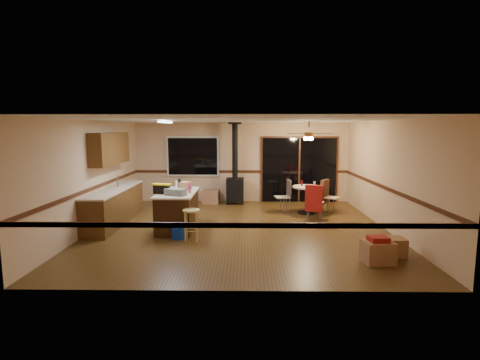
{
  "coord_description": "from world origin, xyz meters",
  "views": [
    {
      "loc": [
        0.14,
        -8.8,
        2.4
      ],
      "look_at": [
        0.0,
        0.3,
        1.15
      ],
      "focal_mm": 28.0,
      "sensor_mm": 36.0,
      "label": 1
    }
  ],
  "objects_px": {
    "bar_stool": "(191,225)",
    "chair_near": "(314,198)",
    "chair_left": "(286,192)",
    "chair_right": "(326,192)",
    "blue_bucket": "(178,233)",
    "wood_stove": "(235,181)",
    "toolbox_black": "(162,189)",
    "toolbox_grey": "(176,192)",
    "dining_table": "(307,195)",
    "box_under_window": "(211,197)",
    "box_corner_a": "(378,252)",
    "kitchen_island": "(178,210)",
    "box_corner_b": "(392,247)"
  },
  "relations": [
    {
      "from": "kitchen_island",
      "to": "box_corner_b",
      "type": "bearing_deg",
      "value": -23.32
    },
    {
      "from": "toolbox_grey",
      "to": "toolbox_black",
      "type": "distance_m",
      "value": 0.41
    },
    {
      "from": "blue_bucket",
      "to": "dining_table",
      "type": "distance_m",
      "value": 4.15
    },
    {
      "from": "chair_right",
      "to": "kitchen_island",
      "type": "bearing_deg",
      "value": -154.76
    },
    {
      "from": "bar_stool",
      "to": "dining_table",
      "type": "height_order",
      "value": "dining_table"
    },
    {
      "from": "bar_stool",
      "to": "chair_near",
      "type": "height_order",
      "value": "chair_near"
    },
    {
      "from": "box_under_window",
      "to": "box_corner_a",
      "type": "bearing_deg",
      "value": -56.86
    },
    {
      "from": "toolbox_black",
      "to": "chair_right",
      "type": "xyz_separation_m",
      "value": [
        4.26,
        2.08,
        -0.4
      ]
    },
    {
      "from": "chair_left",
      "to": "chair_right",
      "type": "distance_m",
      "value": 1.14
    },
    {
      "from": "toolbox_grey",
      "to": "dining_table",
      "type": "xyz_separation_m",
      "value": [
        3.36,
        2.13,
        -0.44
      ]
    },
    {
      "from": "bar_stool",
      "to": "box_corner_a",
      "type": "height_order",
      "value": "bar_stool"
    },
    {
      "from": "bar_stool",
      "to": "box_under_window",
      "type": "xyz_separation_m",
      "value": [
        0.05,
        4.02,
        -0.12
      ]
    },
    {
      "from": "chair_left",
      "to": "chair_right",
      "type": "bearing_deg",
      "value": 1.63
    },
    {
      "from": "toolbox_grey",
      "to": "box_corner_b",
      "type": "xyz_separation_m",
      "value": [
        4.39,
        -1.49,
        -0.8
      ]
    },
    {
      "from": "bar_stool",
      "to": "chair_near",
      "type": "bearing_deg",
      "value": 30.82
    },
    {
      "from": "blue_bucket",
      "to": "box_under_window",
      "type": "height_order",
      "value": "box_under_window"
    },
    {
      "from": "wood_stove",
      "to": "box_corner_b",
      "type": "distance_m",
      "value": 5.89
    },
    {
      "from": "toolbox_grey",
      "to": "chair_right",
      "type": "relative_size",
      "value": 0.66
    },
    {
      "from": "toolbox_black",
      "to": "chair_right",
      "type": "distance_m",
      "value": 4.76
    },
    {
      "from": "toolbox_black",
      "to": "box_corner_a",
      "type": "xyz_separation_m",
      "value": [
        4.34,
        -2.05,
        -0.8
      ]
    },
    {
      "from": "wood_stove",
      "to": "box_corner_a",
      "type": "distance_m",
      "value": 6.0
    },
    {
      "from": "chair_right",
      "to": "chair_near",
      "type": "bearing_deg",
      "value": -116.99
    },
    {
      "from": "chair_right",
      "to": "box_corner_b",
      "type": "distance_m",
      "value": 3.82
    },
    {
      "from": "box_corner_a",
      "to": "bar_stool",
      "type": "bearing_deg",
      "value": 159.26
    },
    {
      "from": "toolbox_black",
      "to": "kitchen_island",
      "type": "bearing_deg",
      "value": 34.4
    },
    {
      "from": "toolbox_grey",
      "to": "box_corner_a",
      "type": "relative_size",
      "value": 0.89
    },
    {
      "from": "kitchen_island",
      "to": "toolbox_grey",
      "type": "relative_size",
      "value": 3.63
    },
    {
      "from": "bar_stool",
      "to": "box_corner_a",
      "type": "bearing_deg",
      "value": -20.74
    },
    {
      "from": "toolbox_grey",
      "to": "toolbox_black",
      "type": "relative_size",
      "value": 1.3
    },
    {
      "from": "wood_stove",
      "to": "toolbox_black",
      "type": "height_order",
      "value": "wood_stove"
    },
    {
      "from": "kitchen_island",
      "to": "toolbox_black",
      "type": "relative_size",
      "value": 4.73
    },
    {
      "from": "box_under_window",
      "to": "box_corner_a",
      "type": "height_order",
      "value": "box_under_window"
    },
    {
      "from": "wood_stove",
      "to": "dining_table",
      "type": "relative_size",
      "value": 2.95
    },
    {
      "from": "chair_near",
      "to": "box_under_window",
      "type": "bearing_deg",
      "value": 142.19
    },
    {
      "from": "box_corner_a",
      "to": "box_corner_b",
      "type": "height_order",
      "value": "box_corner_a"
    },
    {
      "from": "bar_stool",
      "to": "box_under_window",
      "type": "height_order",
      "value": "bar_stool"
    },
    {
      "from": "chair_left",
      "to": "box_under_window",
      "type": "relative_size",
      "value": 0.96
    },
    {
      "from": "blue_bucket",
      "to": "wood_stove",
      "type": "bearing_deg",
      "value": 73.54
    },
    {
      "from": "toolbox_grey",
      "to": "dining_table",
      "type": "height_order",
      "value": "toolbox_grey"
    },
    {
      "from": "chair_left",
      "to": "box_under_window",
      "type": "distance_m",
      "value": 2.64
    },
    {
      "from": "chair_near",
      "to": "chair_right",
      "type": "distance_m",
      "value": 1.14
    },
    {
      "from": "dining_table",
      "to": "chair_right",
      "type": "height_order",
      "value": "chair_right"
    },
    {
      "from": "dining_table",
      "to": "box_under_window",
      "type": "height_order",
      "value": "dining_table"
    },
    {
      "from": "wood_stove",
      "to": "chair_left",
      "type": "bearing_deg",
      "value": -39.16
    },
    {
      "from": "toolbox_black",
      "to": "dining_table",
      "type": "distance_m",
      "value": 4.21
    },
    {
      "from": "blue_bucket",
      "to": "toolbox_grey",
      "type": "bearing_deg",
      "value": 104.75
    },
    {
      "from": "wood_stove",
      "to": "dining_table",
      "type": "bearing_deg",
      "value": -32.58
    },
    {
      "from": "blue_bucket",
      "to": "box_corner_a",
      "type": "relative_size",
      "value": 0.57
    },
    {
      "from": "dining_table",
      "to": "toolbox_grey",
      "type": "bearing_deg",
      "value": -147.65
    },
    {
      "from": "toolbox_black",
      "to": "chair_right",
      "type": "height_order",
      "value": "toolbox_black"
    }
  ]
}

